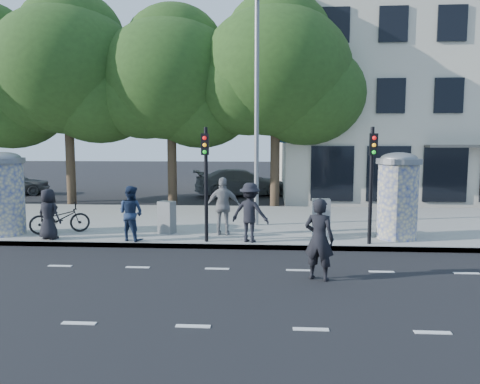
# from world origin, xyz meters

# --- Properties ---
(ground) EXTENTS (120.00, 120.00, 0.00)m
(ground) POSITION_xyz_m (0.00, 0.00, 0.00)
(ground) COLOR black
(ground) RESTS_ON ground
(sidewalk) EXTENTS (40.00, 8.00, 0.15)m
(sidewalk) POSITION_xyz_m (0.00, 7.50, 0.07)
(sidewalk) COLOR gray
(sidewalk) RESTS_ON ground
(curb) EXTENTS (40.00, 0.10, 0.16)m
(curb) POSITION_xyz_m (0.00, 3.55, 0.07)
(curb) COLOR slate
(curb) RESTS_ON ground
(lane_dash_near) EXTENTS (32.00, 0.12, 0.01)m
(lane_dash_near) POSITION_xyz_m (0.00, -2.20, 0.00)
(lane_dash_near) COLOR silver
(lane_dash_near) RESTS_ON ground
(lane_dash_far) EXTENTS (32.00, 0.12, 0.01)m
(lane_dash_far) POSITION_xyz_m (0.00, 1.40, 0.00)
(lane_dash_far) COLOR silver
(lane_dash_far) RESTS_ON ground
(ad_column_left) EXTENTS (1.36, 1.36, 2.65)m
(ad_column_left) POSITION_xyz_m (-7.20, 4.50, 1.54)
(ad_column_left) COLOR beige
(ad_column_left) RESTS_ON sidewalk
(ad_column_right) EXTENTS (1.36, 1.36, 2.65)m
(ad_column_right) POSITION_xyz_m (5.20, 4.70, 1.54)
(ad_column_right) COLOR beige
(ad_column_right) RESTS_ON sidewalk
(traffic_pole_near) EXTENTS (0.22, 0.31, 3.40)m
(traffic_pole_near) POSITION_xyz_m (-0.60, 3.79, 2.23)
(traffic_pole_near) COLOR black
(traffic_pole_near) RESTS_ON sidewalk
(traffic_pole_far) EXTENTS (0.22, 0.31, 3.40)m
(traffic_pole_far) POSITION_xyz_m (4.20, 3.79, 2.23)
(traffic_pole_far) COLOR black
(traffic_pole_far) RESTS_ON sidewalk
(street_lamp) EXTENTS (0.25, 0.93, 8.00)m
(street_lamp) POSITION_xyz_m (0.80, 6.63, 4.79)
(street_lamp) COLOR slate
(street_lamp) RESTS_ON sidewalk
(tree_mid_left) EXTENTS (7.20, 7.20, 9.57)m
(tree_mid_left) POSITION_xyz_m (-8.50, 12.50, 6.50)
(tree_mid_left) COLOR #38281C
(tree_mid_left) RESTS_ON ground
(tree_near_left) EXTENTS (6.80, 6.80, 8.97)m
(tree_near_left) POSITION_xyz_m (-3.50, 12.70, 6.06)
(tree_near_left) COLOR #38281C
(tree_near_left) RESTS_ON ground
(tree_center) EXTENTS (7.00, 7.00, 9.30)m
(tree_center) POSITION_xyz_m (1.50, 12.30, 6.31)
(tree_center) COLOR #38281C
(tree_center) RESTS_ON ground
(building) EXTENTS (20.30, 15.85, 12.00)m
(building) POSITION_xyz_m (12.00, 19.99, 5.99)
(building) COLOR beige
(building) RESTS_ON ground
(ped_a) EXTENTS (0.87, 0.69, 1.55)m
(ped_a) POSITION_xyz_m (-5.45, 3.85, 0.93)
(ped_a) COLOR black
(ped_a) RESTS_ON sidewalk
(ped_c) EXTENTS (0.98, 0.88, 1.66)m
(ped_c) POSITION_xyz_m (-2.89, 3.85, 0.98)
(ped_c) COLOR #1C2A47
(ped_c) RESTS_ON sidewalk
(ped_d) EXTENTS (1.29, 0.97, 1.77)m
(ped_d) POSITION_xyz_m (0.70, 3.90, 1.03)
(ped_d) COLOR black
(ped_d) RESTS_ON sidewalk
(ped_e) EXTENTS (1.09, 0.63, 1.85)m
(ped_e) POSITION_xyz_m (-0.19, 4.85, 1.08)
(ped_e) COLOR gray
(ped_e) RESTS_ON sidewalk
(man_road) EXTENTS (0.81, 0.68, 1.88)m
(man_road) POSITION_xyz_m (2.41, 0.68, 0.94)
(man_road) COLOR black
(man_road) RESTS_ON ground
(bicycle) EXTENTS (1.42, 1.95, 0.98)m
(bicycle) POSITION_xyz_m (-5.54, 4.79, 0.64)
(bicycle) COLOR black
(bicycle) RESTS_ON sidewalk
(cabinet_left) EXTENTS (0.60, 0.53, 1.05)m
(cabinet_left) POSITION_xyz_m (-2.06, 5.00, 0.67)
(cabinet_left) COLOR slate
(cabinet_left) RESTS_ON sidewalk
(cabinet_right) EXTENTS (0.58, 0.43, 1.18)m
(cabinet_right) POSITION_xyz_m (2.90, 4.86, 0.74)
(cabinet_right) COLOR gray
(cabinet_right) RESTS_ON sidewalk
(car_left) EXTENTS (2.93, 4.62, 1.47)m
(car_left) POSITION_xyz_m (-13.81, 16.23, 0.73)
(car_left) COLOR #54575C
(car_left) RESTS_ON ground
(car_right) EXTENTS (3.62, 5.66, 1.53)m
(car_right) POSITION_xyz_m (-0.39, 16.71, 0.76)
(car_right) COLOR #5B5F63
(car_right) RESTS_ON ground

